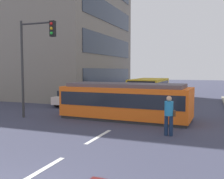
{
  "coord_description": "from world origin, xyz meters",
  "views": [
    {
      "loc": [
        4.29,
        -3.67,
        2.75
      ],
      "look_at": [
        -0.97,
        10.05,
        1.64
      ],
      "focal_mm": 41.9,
      "sensor_mm": 36.0,
      "label": 1
    }
  ],
  "objects_px": {
    "parked_sedan_furthest": "(123,88)",
    "parked_sedan_mid": "(75,97)",
    "streetcar_tram": "(126,101)",
    "parked_sedan_far": "(111,91)",
    "city_bus": "(149,88)",
    "traffic_light_mast": "(34,51)",
    "pedestrian_crossing": "(169,113)"
  },
  "relations": [
    {
      "from": "parked_sedan_furthest",
      "to": "parked_sedan_mid",
      "type": "bearing_deg",
      "value": -89.4
    },
    {
      "from": "traffic_light_mast",
      "to": "parked_sedan_mid",
      "type": "bearing_deg",
      "value": 95.78
    },
    {
      "from": "parked_sedan_mid",
      "to": "parked_sedan_far",
      "type": "bearing_deg",
      "value": 83.61
    },
    {
      "from": "pedestrian_crossing",
      "to": "parked_sedan_furthest",
      "type": "distance_m",
      "value": 20.56
    },
    {
      "from": "streetcar_tram",
      "to": "parked_sedan_far",
      "type": "relative_size",
      "value": 1.75
    },
    {
      "from": "city_bus",
      "to": "parked_sedan_far",
      "type": "xyz_separation_m",
      "value": [
        -4.0,
        1.03,
        -0.49
      ]
    },
    {
      "from": "parked_sedan_mid",
      "to": "parked_sedan_far",
      "type": "xyz_separation_m",
      "value": [
        0.68,
        6.03,
        -0.0
      ]
    },
    {
      "from": "parked_sedan_mid",
      "to": "traffic_light_mast",
      "type": "bearing_deg",
      "value": -84.22
    },
    {
      "from": "parked_sedan_mid",
      "to": "traffic_light_mast",
      "type": "relative_size",
      "value": 0.74
    },
    {
      "from": "parked_sedan_far",
      "to": "traffic_light_mast",
      "type": "bearing_deg",
      "value": -90.5
    },
    {
      "from": "parked_sedan_furthest",
      "to": "pedestrian_crossing",
      "type": "bearing_deg",
      "value": -65.97
    },
    {
      "from": "city_bus",
      "to": "parked_sedan_far",
      "type": "height_order",
      "value": "city_bus"
    },
    {
      "from": "streetcar_tram",
      "to": "traffic_light_mast",
      "type": "relative_size",
      "value": 1.31
    },
    {
      "from": "parked_sedan_mid",
      "to": "parked_sedan_far",
      "type": "distance_m",
      "value": 6.07
    },
    {
      "from": "pedestrian_crossing",
      "to": "parked_sedan_furthest",
      "type": "relative_size",
      "value": 0.42
    },
    {
      "from": "city_bus",
      "to": "pedestrian_crossing",
      "type": "bearing_deg",
      "value": -73.31
    },
    {
      "from": "parked_sedan_furthest",
      "to": "city_bus",
      "type": "bearing_deg",
      "value": -55.04
    },
    {
      "from": "streetcar_tram",
      "to": "parked_sedan_far",
      "type": "bearing_deg",
      "value": 115.28
    },
    {
      "from": "parked_sedan_mid",
      "to": "parked_sedan_furthest",
      "type": "height_order",
      "value": "same"
    },
    {
      "from": "streetcar_tram",
      "to": "parked_sedan_furthest",
      "type": "height_order",
      "value": "streetcar_tram"
    },
    {
      "from": "parked_sedan_far",
      "to": "traffic_light_mast",
      "type": "height_order",
      "value": "traffic_light_mast"
    },
    {
      "from": "city_bus",
      "to": "parked_sedan_furthest",
      "type": "height_order",
      "value": "city_bus"
    },
    {
      "from": "streetcar_tram",
      "to": "city_bus",
      "type": "relative_size",
      "value": 1.25
    },
    {
      "from": "streetcar_tram",
      "to": "parked_sedan_mid",
      "type": "relative_size",
      "value": 1.77
    },
    {
      "from": "city_bus",
      "to": "parked_sedan_mid",
      "type": "distance_m",
      "value": 6.87
    },
    {
      "from": "streetcar_tram",
      "to": "parked_sedan_furthest",
      "type": "relative_size",
      "value": 1.79
    },
    {
      "from": "streetcar_tram",
      "to": "parked_sedan_furthest",
      "type": "distance_m",
      "value": 16.77
    },
    {
      "from": "city_bus",
      "to": "traffic_light_mast",
      "type": "xyz_separation_m",
      "value": [
        -4.1,
        -10.66,
        2.67
      ]
    },
    {
      "from": "parked_sedan_mid",
      "to": "traffic_light_mast",
      "type": "xyz_separation_m",
      "value": [
        0.57,
        -5.66,
        3.16
      ]
    },
    {
      "from": "streetcar_tram",
      "to": "parked_sedan_mid",
      "type": "xyz_separation_m",
      "value": [
        -5.4,
        3.96,
        -0.41
      ]
    },
    {
      "from": "parked_sedan_furthest",
      "to": "traffic_light_mast",
      "type": "relative_size",
      "value": 0.73
    },
    {
      "from": "pedestrian_crossing",
      "to": "parked_sedan_far",
      "type": "relative_size",
      "value": 0.41
    }
  ]
}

